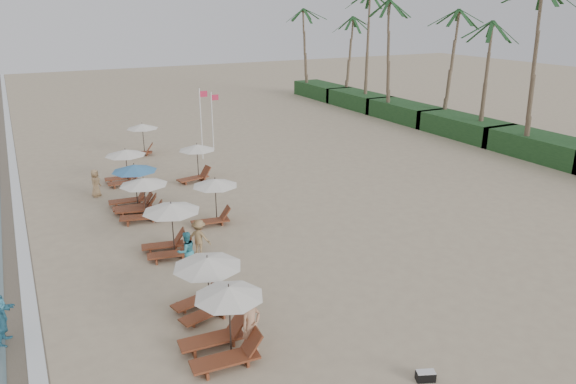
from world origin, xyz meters
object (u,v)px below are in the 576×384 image
lounger_station_1 (204,282)px  inland_station_0 (213,196)px  inland_station_1 (195,159)px  beachgoer_near (251,325)px  beachgoer_mid_a (186,251)px  inland_station_2 (141,135)px  lounger_station_3 (140,198)px  duffel_bag (426,376)px  lounger_station_0 (222,326)px  lounger_station_5 (123,165)px  beachgoer_mid_b (199,237)px  waterline_walker (0,319)px  flag_pole_near (201,121)px  beachgoer_far_b (95,183)px  lounger_station_4 (131,187)px  lounger_station_2 (168,226)px

lounger_station_1 → inland_station_0: size_ratio=0.98×
inland_station_1 → beachgoer_near: inland_station_1 is taller
beachgoer_near → beachgoer_mid_a: (-0.11, 6.18, -0.10)m
lounger_station_1 → inland_station_0: 8.13m
inland_station_0 → inland_station_1: size_ratio=0.97×
inland_station_2 → beachgoer_near: size_ratio=1.41×
lounger_station_3 → lounger_station_1: bearing=-90.5°
inland_station_0 → beachgoer_mid_a: bearing=-122.8°
lounger_station_3 → duffel_bag: size_ratio=4.54×
lounger_station_1 → duffel_bag: bearing=-55.6°
lounger_station_0 → lounger_station_1: size_ratio=1.02×
duffel_bag → beachgoer_near: bearing=137.0°
lounger_station_5 → inland_station_0: 8.80m
lounger_station_3 → inland_station_1: inland_station_1 is taller
lounger_station_5 → beachgoer_mid_b: 11.49m
lounger_station_1 → inland_station_2: inland_station_2 is taller
inland_station_2 → lounger_station_5: bearing=-111.9°
waterline_walker → flag_pole_near: (12.77, 17.83, 1.86)m
inland_station_2 → beachgoer_far_b: inland_station_2 is taller
lounger_station_4 → inland_station_2: lounger_station_4 is taller
inland_station_1 → beachgoer_mid_b: 10.54m
beachgoer_mid_b → beachgoer_near: bearing=129.3°
beachgoer_far_b → inland_station_2: bearing=3.9°
inland_station_2 → flag_pole_near: (3.52, -3.10, 1.27)m
inland_station_0 → beachgoer_near: inland_station_0 is taller
inland_station_1 → beachgoer_mid_b: inland_station_1 is taller
duffel_bag → waterline_walker: bearing=144.5°
lounger_station_0 → waterline_walker: size_ratio=1.52×
beachgoer_mid_b → beachgoer_far_b: (-2.73, 9.88, -0.02)m
lounger_station_3 → lounger_station_5: 6.04m
inland_station_0 → duffel_bag: size_ratio=4.31×
duffel_bag → beachgoer_mid_b: bearing=105.7°
lounger_station_2 → beachgoer_far_b: bearing=99.9°
inland_station_2 → beachgoer_near: 25.07m
inland_station_0 → inland_station_1: bearing=78.8°
lounger_station_2 → lounger_station_0: bearing=-94.1°
inland_station_0 → inland_station_2: size_ratio=1.00×
lounger_station_4 → lounger_station_5: size_ratio=1.04×
beachgoer_mid_b → waterline_walker: (-7.59, -3.25, 0.05)m
inland_station_2 → beachgoer_mid_b: bearing=-95.4°
lounger_station_4 → beachgoer_mid_b: lounger_station_4 is taller
lounger_station_2 → flag_pole_near: 15.35m
lounger_station_1 → beachgoer_mid_b: (1.32, 4.46, -0.38)m
beachgoer_near → duffel_bag: beachgoer_near is taller
beachgoer_far_b → duffel_bag: 21.52m
lounger_station_3 → duffel_bag: bearing=-75.3°
lounger_station_5 → beachgoer_near: (0.05, -18.72, -0.24)m
beachgoer_mid_b → beachgoer_far_b: beachgoer_mid_b is taller
lounger_station_3 → beachgoer_near: lounger_station_3 is taller
lounger_station_5 → beachgoer_mid_a: lounger_station_5 is taller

